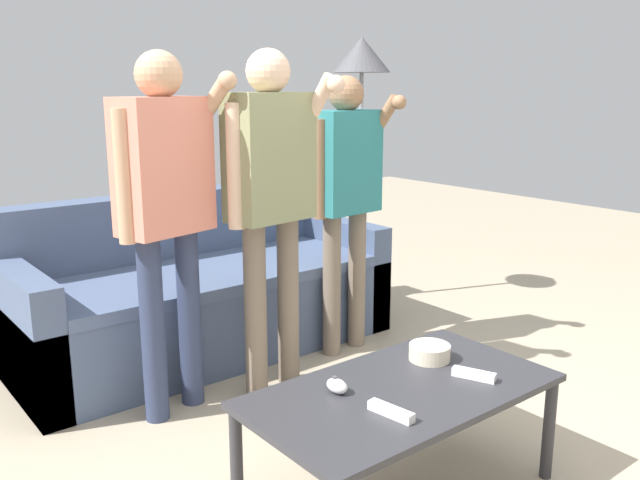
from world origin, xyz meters
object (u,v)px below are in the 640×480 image
(snack_bowl, at_px, (430,352))
(game_remote_wand_far, at_px, (391,411))
(player_left, at_px, (165,193))
(player_right, at_px, (346,183))
(game_remote_nunchuk, at_px, (337,386))
(floor_lamp, at_px, (362,72))
(couch, at_px, (201,295))
(coffee_table, at_px, (401,400))
(game_remote_wand_near, at_px, (474,374))
(player_center, at_px, (271,183))

(snack_bowl, distance_m, game_remote_wand_far, 0.49)
(player_left, relative_size, player_right, 1.06)
(game_remote_nunchuk, bearing_deg, floor_lamp, 46.21)
(game_remote_nunchuk, bearing_deg, couch, 77.78)
(player_left, bearing_deg, player_right, 4.00)
(coffee_table, distance_m, game_remote_nunchuk, 0.24)
(game_remote_wand_far, bearing_deg, snack_bowl, 27.98)
(couch, relative_size, snack_bowl, 12.93)
(couch, relative_size, game_remote_nunchuk, 23.05)
(snack_bowl, bearing_deg, floor_lamp, 55.66)
(coffee_table, distance_m, game_remote_wand_far, 0.22)
(floor_lamp, distance_m, player_left, 1.93)
(snack_bowl, xyz_separation_m, player_left, (-0.58, 0.98, 0.55))
(couch, bearing_deg, game_remote_wand_far, -99.86)
(game_remote_wand_near, bearing_deg, snack_bowl, 89.27)
(player_center, bearing_deg, game_remote_wand_near, -84.71)
(floor_lamp, distance_m, game_remote_wand_near, 2.46)
(game_remote_nunchuk, height_order, player_right, player_right)
(snack_bowl, height_order, game_remote_wand_far, snack_bowl)
(player_left, relative_size, game_remote_wand_far, 9.45)
(floor_lamp, xyz_separation_m, game_remote_wand_far, (-1.57, -1.90, -1.09))
(snack_bowl, relative_size, player_right, 0.11)
(player_right, bearing_deg, player_left, -176.00)
(game_remote_nunchuk, relative_size, game_remote_wand_near, 0.56)
(game_remote_nunchuk, distance_m, player_left, 1.13)
(couch, height_order, coffee_table, couch)
(couch, xyz_separation_m, game_remote_wand_far, (-0.32, -1.81, 0.13))
(player_left, height_order, game_remote_wand_near, player_left)
(game_remote_wand_far, bearing_deg, player_right, 54.59)
(coffee_table, height_order, game_remote_wand_near, game_remote_wand_near)
(couch, height_order, snack_bowl, couch)
(coffee_table, relative_size, game_remote_nunchuk, 12.40)
(floor_lamp, height_order, player_right, floor_lamp)
(couch, xyz_separation_m, snack_bowl, (0.11, -1.59, 0.15))
(player_center, xyz_separation_m, game_remote_wand_near, (0.10, -1.11, -0.57))
(couch, relative_size, player_center, 1.27)
(couch, bearing_deg, game_remote_wand_near, -86.48)
(player_left, height_order, game_remote_wand_far, player_left)
(game_remote_nunchuk, bearing_deg, game_remote_wand_far, -83.39)
(game_remote_nunchuk, xyz_separation_m, player_right, (0.94, 1.05, 0.49))
(floor_lamp, height_order, game_remote_wand_near, floor_lamp)
(player_right, bearing_deg, player_center, -164.69)
(coffee_table, relative_size, player_left, 0.69)
(player_left, relative_size, player_center, 0.99)
(player_center, bearing_deg, couch, 90.66)
(floor_lamp, relative_size, player_center, 1.09)
(couch, xyz_separation_m, coffee_table, (-0.14, -1.69, 0.07))
(player_left, xyz_separation_m, player_center, (0.48, -0.09, 0.01))
(game_remote_wand_near, relative_size, game_remote_wand_far, 0.94)
(snack_bowl, bearing_deg, game_remote_nunchuk, 179.27)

